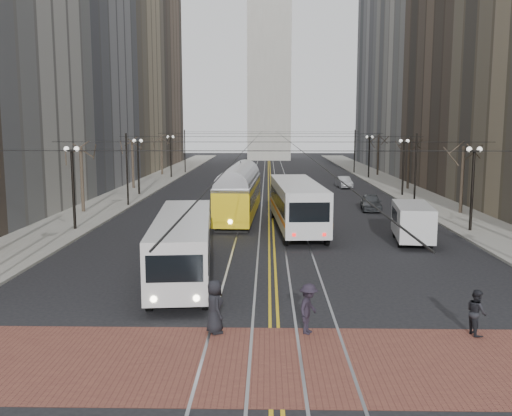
{
  "coord_description": "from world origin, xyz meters",
  "views": [
    {
      "loc": [
        -0.25,
        -20.88,
        7.33
      ],
      "look_at": [
        -0.86,
        8.75,
        3.0
      ],
      "focal_mm": 40.0,
      "sensor_mm": 36.0,
      "label": 1
    }
  ],
  "objects_px": {
    "streetcar": "(239,198)",
    "sedan_silver": "(344,182)",
    "rear_bus": "(297,206)",
    "cargo_van": "(412,224)",
    "pedestrian_c": "(476,312)",
    "transit_bus": "(183,248)",
    "pedestrian_a": "(215,306)",
    "sedan_grey": "(371,202)",
    "pedestrian_d": "(309,309)"
  },
  "relations": [
    {
      "from": "sedan_silver",
      "to": "pedestrian_a",
      "type": "bearing_deg",
      "value": -107.53
    },
    {
      "from": "cargo_van",
      "to": "sedan_grey",
      "type": "height_order",
      "value": "cargo_van"
    },
    {
      "from": "cargo_van",
      "to": "sedan_silver",
      "type": "xyz_separation_m",
      "value": [
        -0.1,
        31.57,
        -0.54
      ]
    },
    {
      "from": "transit_bus",
      "to": "pedestrian_c",
      "type": "bearing_deg",
      "value": -37.97
    },
    {
      "from": "cargo_van",
      "to": "pedestrian_d",
      "type": "bearing_deg",
      "value": -108.64
    },
    {
      "from": "pedestrian_a",
      "to": "pedestrian_c",
      "type": "xyz_separation_m",
      "value": [
        9.21,
        0.0,
        -0.14
      ]
    },
    {
      "from": "rear_bus",
      "to": "pedestrian_c",
      "type": "bearing_deg",
      "value": -78.89
    },
    {
      "from": "streetcar",
      "to": "sedan_silver",
      "type": "relative_size",
      "value": 3.45
    },
    {
      "from": "streetcar",
      "to": "sedan_silver",
      "type": "bearing_deg",
      "value": 65.48
    },
    {
      "from": "transit_bus",
      "to": "pedestrian_d",
      "type": "distance_m",
      "value": 9.13
    },
    {
      "from": "sedan_silver",
      "to": "pedestrian_d",
      "type": "distance_m",
      "value": 48.05
    },
    {
      "from": "rear_bus",
      "to": "pedestrian_c",
      "type": "height_order",
      "value": "rear_bus"
    },
    {
      "from": "sedan_grey",
      "to": "pedestrian_d",
      "type": "bearing_deg",
      "value": -98.62
    },
    {
      "from": "sedan_silver",
      "to": "pedestrian_a",
      "type": "relative_size",
      "value": 2.1
    },
    {
      "from": "streetcar",
      "to": "sedan_silver",
      "type": "distance_m",
      "value": 24.97
    },
    {
      "from": "rear_bus",
      "to": "pedestrian_d",
      "type": "relative_size",
      "value": 7.14
    },
    {
      "from": "rear_bus",
      "to": "cargo_van",
      "type": "distance_m",
      "value": 8.21
    },
    {
      "from": "pedestrian_a",
      "to": "cargo_van",
      "type": "bearing_deg",
      "value": -56.45
    },
    {
      "from": "sedan_silver",
      "to": "pedestrian_d",
      "type": "height_order",
      "value": "pedestrian_d"
    },
    {
      "from": "pedestrian_c",
      "to": "pedestrian_d",
      "type": "bearing_deg",
      "value": 81.05
    },
    {
      "from": "transit_bus",
      "to": "streetcar",
      "type": "height_order",
      "value": "streetcar"
    },
    {
      "from": "cargo_van",
      "to": "sedan_silver",
      "type": "relative_size",
      "value": 1.36
    },
    {
      "from": "pedestrian_c",
      "to": "streetcar",
      "type": "bearing_deg",
      "value": 11.91
    },
    {
      "from": "transit_bus",
      "to": "sedan_grey",
      "type": "distance_m",
      "value": 25.79
    },
    {
      "from": "rear_bus",
      "to": "sedan_silver",
      "type": "xyz_separation_m",
      "value": [
        6.9,
        27.31,
        -1.02
      ]
    },
    {
      "from": "rear_bus",
      "to": "sedan_grey",
      "type": "height_order",
      "value": "rear_bus"
    },
    {
      "from": "rear_bus",
      "to": "sedan_silver",
      "type": "height_order",
      "value": "rear_bus"
    },
    {
      "from": "transit_bus",
      "to": "pedestrian_a",
      "type": "bearing_deg",
      "value": -78.73
    },
    {
      "from": "transit_bus",
      "to": "streetcar",
      "type": "bearing_deg",
      "value": 78.79
    },
    {
      "from": "cargo_van",
      "to": "sedan_grey",
      "type": "bearing_deg",
      "value": 97.49
    },
    {
      "from": "rear_bus",
      "to": "pedestrian_d",
      "type": "distance_m",
      "value": 20.17
    },
    {
      "from": "transit_bus",
      "to": "pedestrian_a",
      "type": "relative_size",
      "value": 6.26
    },
    {
      "from": "sedan_silver",
      "to": "pedestrian_c",
      "type": "bearing_deg",
      "value": -96.63
    },
    {
      "from": "transit_bus",
      "to": "pedestrian_d",
      "type": "xyz_separation_m",
      "value": [
        5.5,
        -7.26,
        -0.59
      ]
    },
    {
      "from": "streetcar",
      "to": "rear_bus",
      "type": "bearing_deg",
      "value": -47.26
    },
    {
      "from": "sedan_grey",
      "to": "sedan_silver",
      "type": "relative_size",
      "value": 1.03
    },
    {
      "from": "pedestrian_a",
      "to": "pedestrian_c",
      "type": "distance_m",
      "value": 9.21
    },
    {
      "from": "sedan_grey",
      "to": "rear_bus",
      "type": "bearing_deg",
      "value": -120.66
    },
    {
      "from": "rear_bus",
      "to": "sedan_silver",
      "type": "relative_size",
      "value": 3.21
    },
    {
      "from": "sedan_silver",
      "to": "pedestrian_c",
      "type": "relative_size",
      "value": 2.47
    },
    {
      "from": "transit_bus",
      "to": "sedan_silver",
      "type": "relative_size",
      "value": 2.99
    },
    {
      "from": "sedan_silver",
      "to": "pedestrian_c",
      "type": "distance_m",
      "value": 47.49
    },
    {
      "from": "transit_bus",
      "to": "sedan_silver",
      "type": "height_order",
      "value": "transit_bus"
    },
    {
      "from": "pedestrian_d",
      "to": "streetcar",
      "type": "bearing_deg",
      "value": 32.77
    },
    {
      "from": "transit_bus",
      "to": "pedestrian_a",
      "type": "xyz_separation_m",
      "value": [
        2.18,
        -7.26,
        -0.53
      ]
    },
    {
      "from": "streetcar",
      "to": "pedestrian_a",
      "type": "height_order",
      "value": "streetcar"
    },
    {
      "from": "transit_bus",
      "to": "cargo_van",
      "type": "bearing_deg",
      "value": 27.89
    },
    {
      "from": "streetcar",
      "to": "pedestrian_c",
      "type": "height_order",
      "value": "streetcar"
    },
    {
      "from": "sedan_grey",
      "to": "pedestrian_d",
      "type": "distance_m",
      "value": 30.46
    },
    {
      "from": "streetcar",
      "to": "pedestrian_c",
      "type": "xyz_separation_m",
      "value": [
        9.59,
        -25.17,
        -0.81
      ]
    }
  ]
}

